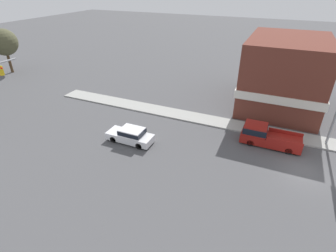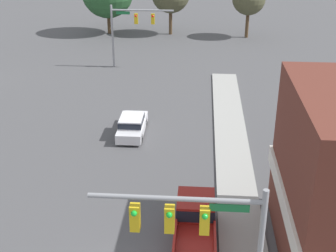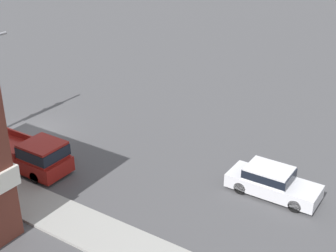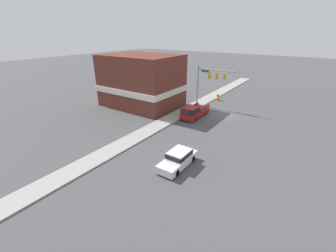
% 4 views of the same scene
% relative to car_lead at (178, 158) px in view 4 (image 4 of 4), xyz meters
% --- Properties ---
extents(ground_plane, '(200.00, 200.00, 0.00)m').
position_rel_car_lead_xyz_m(ground_plane, '(1.65, -15.66, -0.78)').
color(ground_plane, '#4C4C4F').
extents(sidewalk_curb, '(2.40, 60.00, 0.14)m').
position_rel_car_lead_xyz_m(sidewalk_curb, '(7.35, -15.66, -0.71)').
color(sidewalk_curb, '#9E9E99').
rests_on(sidewalk_curb, ground).
extents(near_signal_assembly, '(6.28, 0.49, 6.69)m').
position_rel_car_lead_xyz_m(near_signal_assembly, '(5.20, -17.67, 4.09)').
color(near_signal_assembly, gray).
rests_on(near_signal_assembly, ground).
extents(car_lead, '(1.81, 4.65, 1.49)m').
position_rel_car_lead_xyz_m(car_lead, '(0.00, 0.00, 0.00)').
color(car_lead, black).
rests_on(car_lead, ground).
extents(pickup_truck_parked, '(2.03, 5.55, 1.91)m').
position_rel_car_lead_xyz_m(pickup_truck_parked, '(4.94, -12.06, 0.16)').
color(pickup_truck_parked, black).
rests_on(pickup_truck_parked, ground).
extents(construction_barrel, '(0.55, 0.55, 1.08)m').
position_rel_car_lead_xyz_m(construction_barrel, '(5.55, -22.62, -0.23)').
color(construction_barrel, orange).
rests_on(construction_barrel, ground).
extents(corner_brick_building, '(12.47, 9.21, 8.35)m').
position_rel_car_lead_xyz_m(corner_brick_building, '(15.14, -12.61, 3.28)').
color(corner_brick_building, brown).
rests_on(corner_brick_building, ground).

